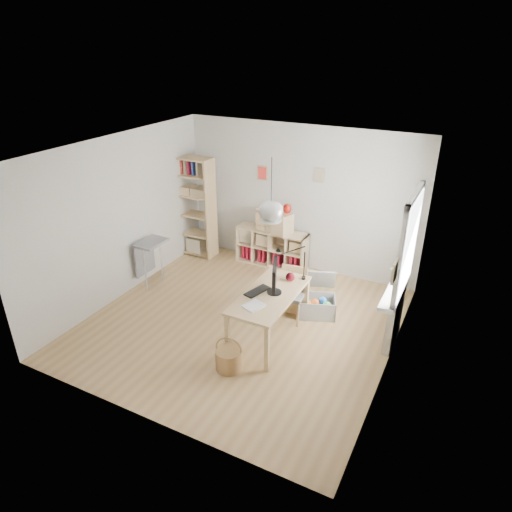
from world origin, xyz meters
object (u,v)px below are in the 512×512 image
at_px(cube_shelf, 272,249).
at_px(chair, 292,290).
at_px(monitor, 275,277).
at_px(desk, 270,299).
at_px(tall_bookshelf, 194,203).
at_px(drawer_chest, 275,221).
at_px(storage_chest, 317,301).

height_order(cube_shelf, chair, chair).
relative_size(cube_shelf, monitor, 2.74).
bearing_deg(desk, tall_bookshelf, 142.99).
bearing_deg(chair, drawer_chest, 117.67).
bearing_deg(drawer_chest, monitor, -49.41).
height_order(tall_bookshelf, storage_chest, tall_bookshelf).
distance_m(chair, drawer_chest, 1.89).
relative_size(monitor, drawer_chest, 0.74).
distance_m(desk, drawer_chest, 2.40).
xyz_separation_m(cube_shelf, tall_bookshelf, (-1.56, -0.28, 0.79)).
xyz_separation_m(storage_chest, drawer_chest, (-1.34, 1.24, 0.71)).
bearing_deg(monitor, drawer_chest, 92.71).
bearing_deg(storage_chest, chair, -158.46).
distance_m(chair, monitor, 0.81).
bearing_deg(cube_shelf, storage_chest, -42.18).
distance_m(cube_shelf, chair, 1.92).
height_order(cube_shelf, drawer_chest, drawer_chest).
height_order(storage_chest, monitor, monitor).
distance_m(tall_bookshelf, chair, 3.01).
bearing_deg(storage_chest, drawer_chest, 116.43).
height_order(tall_bookshelf, monitor, tall_bookshelf).
distance_m(chair, storage_chest, 0.51).
bearing_deg(monitor, cube_shelf, 93.83).
bearing_deg(desk, cube_shelf, 114.61).
distance_m(storage_chest, monitor, 1.25).
bearing_deg(desk, drawer_chest, 113.46).
relative_size(storage_chest, drawer_chest, 1.24).
relative_size(tall_bookshelf, chair, 2.37).
bearing_deg(cube_shelf, monitor, -63.88).
relative_size(desk, drawer_chest, 2.18).
relative_size(desk, tall_bookshelf, 0.75).
height_order(cube_shelf, storage_chest, cube_shelf).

